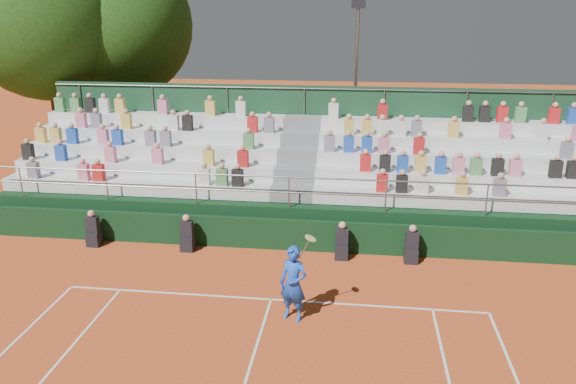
# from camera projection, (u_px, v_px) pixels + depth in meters

# --- Properties ---
(ground) EXTENTS (90.00, 90.00, 0.00)m
(ground) POSITION_uv_depth(u_px,v_px,m) (271.00, 300.00, 14.59)
(ground) COLOR #C84F21
(ground) RESTS_ON ground
(courtside_wall) EXTENTS (20.00, 0.15, 1.00)m
(courtside_wall) POSITION_uv_depth(u_px,v_px,m) (287.00, 235.00, 17.44)
(courtside_wall) COLOR black
(courtside_wall) RESTS_ON ground
(line_officials) EXTENTS (10.31, 0.40, 1.19)m
(line_officials) POSITION_uv_depth(u_px,v_px,m) (255.00, 240.00, 17.14)
(line_officials) COLOR black
(line_officials) RESTS_ON ground
(grandstand) EXTENTS (20.00, 5.20, 4.40)m
(grandstand) POSITION_uv_depth(u_px,v_px,m) (298.00, 186.00, 20.31)
(grandstand) COLOR black
(grandstand) RESTS_ON ground
(tennis_player) EXTENTS (0.93, 0.66, 2.22)m
(tennis_player) POSITION_uv_depth(u_px,v_px,m) (293.00, 284.00, 13.39)
(tennis_player) COLOR blue
(tennis_player) RESTS_ON ground
(tree_west) EXTENTS (7.29, 7.29, 10.55)m
(tree_west) POSITION_uv_depth(u_px,v_px,m) (45.00, 15.00, 24.09)
(tree_west) COLOR #362113
(tree_west) RESTS_ON ground
(tree_east) EXTENTS (6.76, 6.76, 9.84)m
(tree_east) POSITION_uv_depth(u_px,v_px,m) (117.00, 25.00, 25.46)
(tree_east) COLOR #362113
(tree_east) RESTS_ON ground
(floodlight_mast) EXTENTS (0.60, 0.25, 7.52)m
(floodlight_mast) POSITION_uv_depth(u_px,v_px,m) (356.00, 74.00, 24.55)
(floodlight_mast) COLOR gray
(floodlight_mast) RESTS_ON ground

